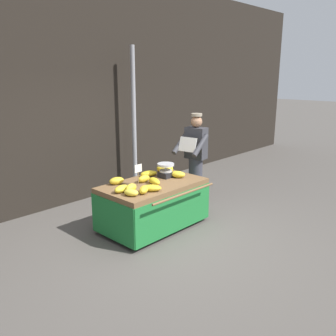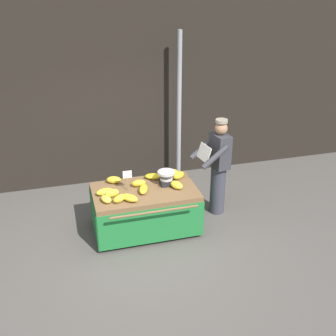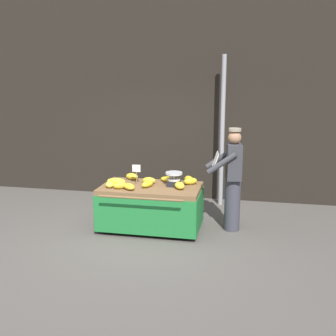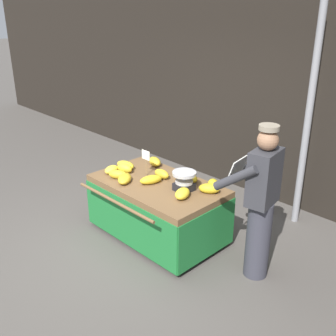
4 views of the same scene
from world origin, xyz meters
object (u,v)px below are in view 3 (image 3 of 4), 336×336
(banana_bunch_8, at_px, (168,179))
(banana_bunch_1, at_px, (180,186))
(street_pole, at_px, (222,132))
(price_sign, at_px, (136,170))
(banana_bunch_3, at_px, (110,184))
(banana_bunch_2, at_px, (120,185))
(vendor_person, at_px, (232,179))
(banana_cart, at_px, (151,198))
(banana_bunch_4, at_px, (115,181))
(banana_bunch_9, at_px, (189,179))
(banana_bunch_0, at_px, (190,181))
(banana_bunch_5, at_px, (119,182))
(banana_bunch_11, at_px, (132,176))
(banana_bunch_7, at_px, (149,181))
(banana_bunch_6, at_px, (148,184))
(banana_bunch_10, at_px, (129,186))

(banana_bunch_8, bearing_deg, banana_bunch_1, -56.60)
(street_pole, height_order, price_sign, street_pole)
(banana_bunch_3, bearing_deg, banana_bunch_2, -14.30)
(banana_bunch_1, height_order, vendor_person, vendor_person)
(banana_cart, height_order, banana_bunch_4, banana_bunch_4)
(price_sign, height_order, banana_bunch_9, price_sign)
(vendor_person, bearing_deg, banana_cart, -170.51)
(vendor_person, bearing_deg, banana_bunch_9, 169.73)
(banana_bunch_0, distance_m, banana_bunch_5, 1.20)
(banana_cart, relative_size, price_sign, 4.90)
(banana_bunch_3, bearing_deg, banana_bunch_1, 6.89)
(banana_cart, xyz_separation_m, banana_bunch_11, (-0.43, 0.36, 0.27))
(street_pole, xyz_separation_m, banana_bunch_7, (-1.11, -1.47, -0.67))
(banana_bunch_6, relative_size, vendor_person, 0.17)
(banana_cart, relative_size, banana_bunch_4, 6.21)
(price_sign, xyz_separation_m, banana_bunch_2, (-0.18, -0.32, -0.19))
(banana_bunch_6, xyz_separation_m, banana_bunch_7, (-0.03, 0.21, 0.00))
(banana_bunch_2, distance_m, banana_bunch_7, 0.55)
(price_sign, height_order, banana_bunch_4, price_sign)
(banana_bunch_8, relative_size, banana_bunch_11, 1.24)
(street_pole, xyz_separation_m, banana_bunch_4, (-1.67, -1.60, -0.68))
(price_sign, height_order, banana_bunch_8, price_sign)
(banana_bunch_7, bearing_deg, banana_bunch_1, -20.90)
(banana_bunch_5, bearing_deg, banana_bunch_11, 78.20)
(banana_bunch_3, distance_m, banana_bunch_8, 1.03)
(banana_bunch_9, bearing_deg, vendor_person, -10.27)
(vendor_person, bearing_deg, banana_bunch_5, -170.62)
(banana_bunch_3, xyz_separation_m, banana_bunch_6, (0.60, 0.15, 0.00))
(banana_bunch_7, height_order, banana_bunch_10, banana_bunch_7)
(banana_bunch_5, distance_m, banana_bunch_10, 0.30)
(banana_bunch_8, bearing_deg, banana_bunch_5, -151.12)
(banana_bunch_1, bearing_deg, banana_bunch_9, 79.08)
(price_sign, xyz_separation_m, banana_bunch_1, (0.76, -0.13, -0.19))
(banana_cart, distance_m, banana_bunch_6, 0.27)
(banana_bunch_5, height_order, banana_bunch_6, banana_bunch_5)
(banana_bunch_0, height_order, banana_bunch_4, banana_bunch_0)
(banana_cart, bearing_deg, banana_bunch_6, -118.48)
(banana_bunch_10, relative_size, vendor_person, 0.17)
(banana_bunch_5, relative_size, banana_bunch_10, 0.75)
(banana_cart, xyz_separation_m, banana_bunch_6, (-0.04, -0.07, 0.26))
(banana_bunch_1, height_order, banana_bunch_10, banana_bunch_1)
(street_pole, bearing_deg, vendor_person, -78.65)
(banana_bunch_6, bearing_deg, banana_bunch_2, -154.13)
(banana_cart, bearing_deg, banana_bunch_8, 55.46)
(street_pole, bearing_deg, price_sign, -129.95)
(banana_bunch_3, xyz_separation_m, banana_bunch_10, (0.35, -0.06, 0.00))
(banana_bunch_7, relative_size, banana_bunch_10, 0.80)
(banana_bunch_11, bearing_deg, banana_bunch_9, -0.30)
(banana_bunch_7, bearing_deg, banana_bunch_11, 148.84)
(banana_bunch_3, distance_m, vendor_person, 2.01)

